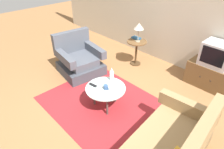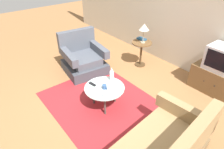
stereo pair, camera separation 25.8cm
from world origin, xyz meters
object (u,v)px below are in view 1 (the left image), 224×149
object	(u,v)px
armchair	(79,60)
coffee_table	(106,90)
book	(136,38)
tv_remote_silver	(107,96)
side_table	(136,48)
vase	(112,74)
table_lamp	(139,27)
tv_remote_dark	(93,85)
mug	(106,87)
television	(217,54)
tv_stand	(210,75)

from	to	relation	value
armchair	coffee_table	world-z (taller)	armchair
book	tv_remote_silver	bearing A→B (deg)	-61.18
side_table	book	bearing A→B (deg)	136.81
armchair	vase	world-z (taller)	armchair
table_lamp	book	distance (m)	0.40
tv_remote_silver	armchair	bearing A→B (deg)	154.05
armchair	tv_remote_dark	world-z (taller)	armchair
armchair	tv_remote_dark	xyz separation A→B (m)	(1.14, -0.50, 0.13)
coffee_table	mug	size ratio (longest dim) A/B	5.90
vase	mug	size ratio (longest dim) A/B	2.18
vase	book	bearing A→B (deg)	114.50
vase	coffee_table	bearing A→B (deg)	-67.01
television	tv_remote_silver	world-z (taller)	television
mug	book	bearing A→B (deg)	114.80
book	tv_stand	bearing A→B (deg)	10.27
tv_remote_silver	book	world-z (taller)	book
armchair	tv_remote_silver	size ratio (longest dim) A/B	5.56
side_table	table_lamp	size ratio (longest dim) A/B	1.37
book	mug	bearing A→B (deg)	-64.02
armchair	table_lamp	xyz separation A→B (m)	(0.71, 1.24, 0.69)
table_lamp	vase	distance (m)	1.54
tv_stand	tv_remote_silver	bearing A→B (deg)	-110.95
coffee_table	tv_remote_silver	distance (m)	0.25
coffee_table	book	world-z (taller)	book
armchair	vase	size ratio (longest dim) A/B	3.76
table_lamp	tv_remote_silver	distance (m)	2.03
mug	tv_remote_silver	distance (m)	0.21
mug	book	distance (m)	1.95
armchair	tv_remote_silver	distance (m)	1.64
tv_remote_dark	armchair	bearing A→B (deg)	148.52
armchair	table_lamp	bearing A→B (deg)	157.87
tv_stand	television	xyz separation A→B (m)	(0.00, 0.01, 0.50)
armchair	side_table	distance (m)	1.43
mug	tv_stand	bearing A→B (deg)	63.96
tv_remote_silver	book	xyz separation A→B (m)	(-0.98, 1.88, 0.21)
vase	tv_remote_silver	bearing A→B (deg)	-51.96
side_table	vase	distance (m)	1.49
tv_stand	television	distance (m)	0.50
armchair	table_lamp	world-z (taller)	table_lamp
side_table	tv_stand	bearing A→B (deg)	13.34
side_table	tv_remote_dark	world-z (taller)	side_table
coffee_table	vase	bearing A→B (deg)	112.99
television	side_table	bearing A→B (deg)	-166.39
table_lamp	tv_stand	bearing A→B (deg)	13.73
tv_remote_dark	coffee_table	bearing A→B (deg)	21.30
vase	book	xyz separation A→B (m)	(-0.68, 1.49, 0.09)
television	vase	xyz separation A→B (m)	(-1.14, -1.79, -0.20)
side_table	mug	size ratio (longest dim) A/B	5.11
coffee_table	tv_stand	distance (m)	2.28
vase	mug	world-z (taller)	vase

